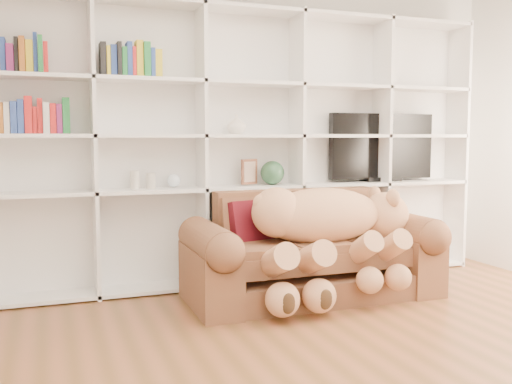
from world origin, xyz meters
name	(u,v)px	position (x,y,z in m)	size (l,w,h in m)	color
wall_back	(243,130)	(0.00, 2.50, 1.35)	(5.00, 0.02, 2.70)	white
bookshelf	(222,135)	(-0.24, 2.36, 1.31)	(4.43, 0.35, 2.40)	white
sofa	(311,257)	(0.31, 1.71, 0.32)	(2.01, 0.87, 0.85)	brown
teddy_bear	(328,227)	(0.37, 1.54, 0.59)	(1.49, 0.82, 0.87)	tan
throw_pillow	(250,223)	(-0.16, 1.85, 0.61)	(0.35, 0.11, 0.35)	#510D1A
tv	(381,148)	(1.36, 2.35, 1.19)	(1.10, 0.18, 0.65)	black
picture_frame	(249,172)	(-0.01, 2.30, 0.99)	(0.18, 0.03, 0.22)	brown
green_vase	(272,173)	(0.21, 2.30, 0.97)	(0.21, 0.21, 0.21)	#2B5537
figurine_tall	(135,180)	(-1.01, 2.30, 0.94)	(0.08, 0.08, 0.15)	beige
figurine_short	(151,181)	(-0.87, 2.30, 0.93)	(0.08, 0.08, 0.13)	beige
snow_globe	(174,181)	(-0.68, 2.30, 0.93)	(0.11, 0.11, 0.11)	white
shelf_vase	(236,124)	(-0.13, 2.30, 1.40)	(0.16, 0.16, 0.17)	silver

